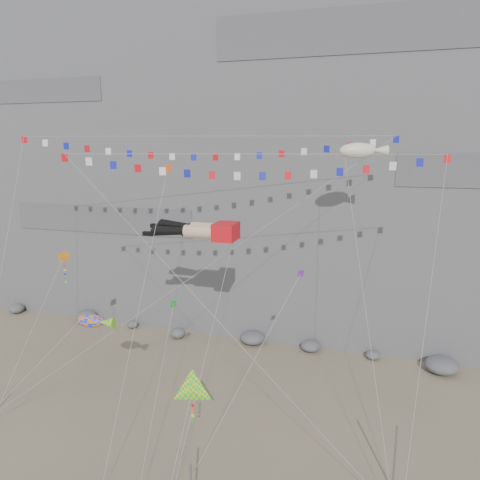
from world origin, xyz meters
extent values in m
plane|color=gray|center=(0.00, 0.00, 0.00)|extent=(120.00, 120.00, 0.00)
cube|color=slate|center=(0.00, 32.00, 25.00)|extent=(80.00, 28.00, 50.00)
cylinder|color=gray|center=(13.69, -0.71, 2.12)|extent=(0.12, 0.12, 4.24)
cube|color=red|center=(0.98, 5.95, 13.80)|extent=(1.64, 2.24, 1.31)
cylinder|color=tan|center=(-0.92, 5.27, 13.80)|extent=(2.23, 1.00, 0.97)
sphere|color=black|center=(-2.03, 5.25, 13.80)|extent=(0.89, 0.89, 0.89)
cone|color=black|center=(-3.34, 5.23, 13.72)|extent=(2.66, 0.84, 0.90)
cube|color=black|center=(-5.10, 5.21, 13.43)|extent=(0.86, 0.40, 0.32)
cylinder|color=tan|center=(-0.94, 6.58, 13.80)|extent=(2.23, 1.00, 0.97)
sphere|color=black|center=(-2.05, 6.56, 13.80)|extent=(0.89, 0.89, 0.89)
cone|color=black|center=(-3.36, 6.54, 13.93)|extent=(2.68, 0.85, 0.97)
cube|color=black|center=(-5.12, 6.52, 13.83)|extent=(0.86, 0.40, 0.32)
cylinder|color=gray|center=(1.50, -0.69, 6.93)|extent=(0.03, 0.03, 19.15)
cylinder|color=gray|center=(-8.62, 3.03, 10.45)|extent=(0.03, 0.03, 27.69)
cylinder|color=gray|center=(8.74, 0.57, 9.80)|extent=(0.03, 0.03, 23.36)
cylinder|color=gray|center=(-12.66, -0.19, 5.78)|extent=(0.03, 0.03, 13.68)
cylinder|color=gray|center=(-11.08, -1.75, 3.94)|extent=(0.03, 0.03, 11.61)
cylinder|color=gray|center=(2.00, -5.49, 3.10)|extent=(0.03, 0.03, 7.10)
cylinder|color=gray|center=(11.91, 3.86, 9.90)|extent=(0.03, 0.03, 24.14)
cylinder|color=gray|center=(-3.17, -0.15, 9.22)|extent=(0.03, 0.03, 22.55)
cylinder|color=gray|center=(4.50, -0.74, 5.86)|extent=(0.03, 0.03, 15.48)
cylinder|color=gray|center=(-0.96, -2.22, 4.32)|extent=(0.03, 0.03, 14.41)
camera|label=1|loc=(12.29, -26.58, 20.15)|focal=35.00mm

